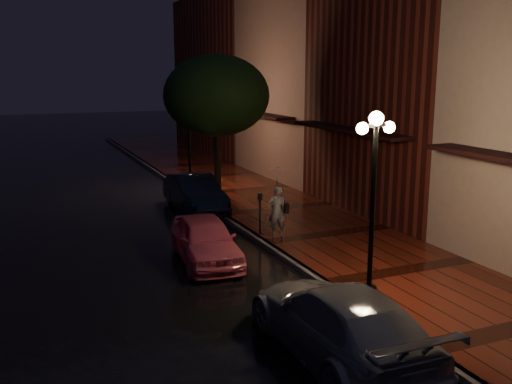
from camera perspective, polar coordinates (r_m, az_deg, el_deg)
name	(u,v)px	position (r m, az deg, el deg)	size (l,w,h in m)	color
ground	(265,246)	(17.64, 0.95, -5.47)	(120.00, 120.00, 0.00)	black
sidewalk	(329,236)	(18.62, 7.29, -4.37)	(4.50, 60.00, 0.15)	#42150B
curb	(265,244)	(17.62, 0.96, -5.24)	(0.25, 60.00, 0.15)	#595451
storefront_mid	(417,65)	(22.23, 15.80, 12.12)	(5.00, 8.00, 11.00)	#511914
storefront_far	(311,87)	(28.91, 5.52, 10.42)	(5.00, 8.00, 9.00)	#8C5951
storefront_extra	(237,75)	(37.97, -1.91, 11.62)	(5.00, 12.00, 10.00)	#511914
streetlamp_near	(373,195)	(12.93, 11.62, -0.32)	(0.96, 0.36, 4.31)	black
streetlamp_far	(189,133)	(25.53, -6.71, 5.90)	(0.96, 0.36, 4.31)	black
street_tree	(217,98)	(22.63, -3.93, 9.35)	(4.16, 4.16, 5.80)	black
pink_car	(205,240)	(16.15, -5.08, -4.76)	(1.55, 3.84, 1.31)	#EC617C
navy_car	(195,193)	(22.03, -6.14, -0.09)	(1.47, 4.21, 1.39)	black
silver_car	(339,322)	(11.05, 8.33, -12.72)	(1.99, 4.90, 1.42)	#93949A
woman_with_umbrella	(277,190)	(17.87, 2.13, 0.19)	(0.93, 0.95, 2.25)	silver
parking_meter	(260,210)	(18.11, 0.39, -1.78)	(0.14, 0.11, 1.37)	black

